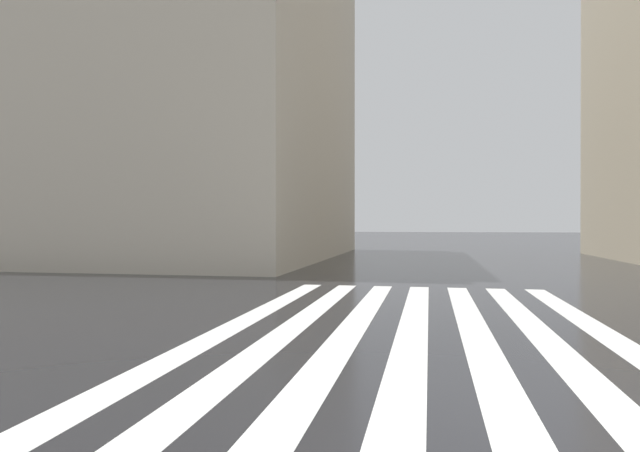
% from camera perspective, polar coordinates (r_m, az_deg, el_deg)
% --- Properties ---
extents(ground_plane, '(220.00, 220.00, 0.00)m').
position_cam_1_polar(ground_plane, '(5.55, 23.78, -18.23)').
color(ground_plane, black).
extents(zebra_crossing, '(13.00, 6.50, 0.01)m').
position_cam_1_polar(zebra_crossing, '(9.31, 9.37, -10.60)').
color(zebra_crossing, silver).
rests_on(zebra_crossing, ground_plane).
extents(haussmann_block_mid, '(19.52, 24.87, 22.35)m').
position_cam_1_polar(haussmann_block_mid, '(33.71, -21.29, 16.07)').
color(haussmann_block_mid, beige).
rests_on(haussmann_block_mid, ground_plane).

